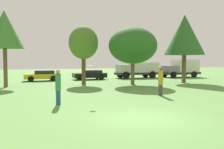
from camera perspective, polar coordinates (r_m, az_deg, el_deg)
The scene contains 12 objects.
ground_plane at distance 10.01m, azimuth 7.62°, elevation -10.37°, with size 120.00×120.00×0.00m, color #5B8E42.
person_thrower at distance 13.13m, azimuth -12.71°, elevation -2.76°, with size 0.29×0.29×1.91m.
person_catcher at distance 16.41m, azimuth 11.50°, elevation -1.64°, with size 0.32×0.32×1.90m.
frisbee at distance 13.36m, azimuth -5.20°, elevation 2.10°, with size 0.28×0.28×0.06m.
tree_1 at distance 23.46m, azimuth -24.26°, elevation 9.72°, with size 3.32×3.32×6.80m.
tree_2 at distance 24.45m, azimuth -6.82°, elevation 7.44°, with size 2.97×2.97×5.85m.
tree_3 at distance 23.84m, azimuth 4.97°, elevation 6.88°, with size 4.78×4.78×5.66m.
tree_4 at distance 26.76m, azimuth 16.88°, elevation 8.97°, with size 4.22×4.22×7.20m.
parked_car_yellow at distance 29.07m, azimuth -16.28°, elevation -0.20°, with size 4.00×1.99×1.21m.
parked_car_black at distance 30.08m, azimuth -5.24°, elevation -0.01°, with size 4.12×2.11×1.17m.
delivery_truck_silver at distance 32.75m, azimuth 6.25°, elevation 1.30°, with size 6.27×2.35×2.15m.
delivery_truck_grey at distance 35.58m, azimuth 16.27°, elevation 1.53°, with size 5.58×2.50×2.51m.
Camera 1 is at (-4.47, -8.63, 2.37)m, focal length 38.37 mm.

